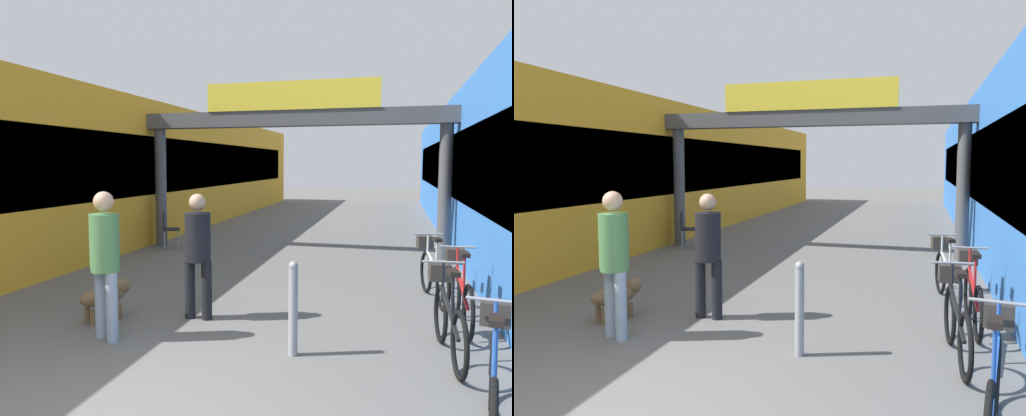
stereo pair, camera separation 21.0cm
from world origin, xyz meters
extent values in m
cube|color=gold|center=(-5.10, 11.00, 1.83)|extent=(3.00, 26.00, 3.66)
cube|color=black|center=(-3.62, 11.00, 2.01)|extent=(0.04, 23.40, 1.46)
cube|color=blue|center=(5.10, 11.00, 1.83)|extent=(3.00, 26.00, 3.66)
cube|color=black|center=(3.62, 11.00, 2.01)|extent=(0.04, 23.40, 1.46)
cylinder|color=#4C4C4F|center=(-3.35, 8.46, 1.46)|extent=(0.28, 0.28, 2.92)
cylinder|color=#4C4C4F|center=(3.35, 8.46, 1.46)|extent=(0.28, 0.28, 2.92)
cube|color=#4C4C4F|center=(0.00, 8.46, 3.10)|extent=(7.40, 0.44, 0.36)
cube|color=yellow|center=(0.00, 8.26, 3.60)|extent=(3.96, 0.10, 0.64)
cylinder|color=#8C9EB2|center=(-1.04, 2.16, 0.41)|extent=(0.19, 0.19, 0.82)
cylinder|color=#8C9EB2|center=(-0.83, 2.05, 0.41)|extent=(0.19, 0.19, 0.82)
cylinder|color=#4C7F47|center=(-0.93, 2.11, 1.15)|extent=(0.46, 0.46, 0.67)
sphere|color=tan|center=(-0.93, 2.11, 1.63)|extent=(0.31, 0.31, 0.23)
cylinder|color=black|center=(-0.07, 3.13, 0.39)|extent=(0.14, 0.14, 0.78)
cylinder|color=black|center=(-0.31, 3.13, 0.39)|extent=(0.14, 0.14, 0.78)
cylinder|color=black|center=(-0.19, 3.13, 1.10)|extent=(0.34, 0.34, 0.64)
sphere|color=tan|center=(-0.19, 3.13, 1.56)|extent=(0.22, 0.22, 0.22)
ellipsoid|color=brown|center=(-1.37, 2.71, 0.33)|extent=(0.56, 0.68, 0.25)
sphere|color=brown|center=(-1.22, 2.95, 0.41)|extent=(0.29, 0.29, 0.21)
sphere|color=white|center=(-1.27, 2.87, 0.31)|extent=(0.21, 0.21, 0.15)
cylinder|color=brown|center=(-1.34, 2.91, 0.10)|extent=(0.10, 0.10, 0.20)
cylinder|color=brown|center=(-1.20, 2.83, 0.10)|extent=(0.10, 0.10, 0.20)
cylinder|color=brown|center=(-1.53, 2.59, 0.10)|extent=(0.10, 0.10, 0.20)
cylinder|color=brown|center=(-1.39, 2.51, 0.10)|extent=(0.10, 0.10, 0.20)
torus|color=black|center=(3.13, 1.49, 0.34)|extent=(0.17, 0.67, 0.67)
cube|color=#234C9E|center=(3.04, 0.98, 0.52)|extent=(0.20, 0.93, 0.34)
cylinder|color=#234C9E|center=(3.02, 0.87, 0.74)|extent=(0.04, 0.04, 0.42)
cube|color=black|center=(3.02, 0.87, 0.96)|extent=(0.14, 0.23, 0.05)
cylinder|color=#234C9E|center=(3.12, 1.43, 0.72)|extent=(0.04, 0.04, 0.46)
cylinder|color=gray|center=(3.12, 1.43, 0.96)|extent=(0.46, 0.11, 0.03)
cube|color=#332D28|center=(3.16, 1.62, 0.80)|extent=(0.27, 0.24, 0.20)
torus|color=black|center=(2.85, 3.06, 0.34)|extent=(0.11, 0.67, 0.67)
torus|color=black|center=(2.93, 2.05, 0.34)|extent=(0.11, 0.67, 0.67)
cube|color=black|center=(2.89, 2.56, 0.52)|extent=(0.12, 0.94, 0.34)
cylinder|color=black|center=(2.90, 2.44, 0.74)|extent=(0.03, 0.03, 0.42)
cube|color=black|center=(2.90, 2.44, 0.96)|extent=(0.12, 0.23, 0.05)
cylinder|color=black|center=(2.85, 3.00, 0.72)|extent=(0.03, 0.03, 0.46)
cylinder|color=gray|center=(2.85, 3.00, 0.96)|extent=(0.46, 0.07, 0.03)
cube|color=#332D28|center=(2.84, 3.20, 0.80)|extent=(0.26, 0.22, 0.20)
torus|color=black|center=(3.14, 4.21, 0.34)|extent=(0.07, 0.67, 0.67)
torus|color=black|center=(3.16, 3.19, 0.34)|extent=(0.07, 0.67, 0.67)
cube|color=red|center=(3.15, 3.70, 0.52)|extent=(0.06, 0.94, 0.34)
cylinder|color=red|center=(3.15, 3.58, 0.74)|extent=(0.03, 0.03, 0.42)
cube|color=black|center=(3.15, 3.58, 0.96)|extent=(0.11, 0.22, 0.05)
cylinder|color=red|center=(3.14, 4.15, 0.72)|extent=(0.03, 0.03, 0.46)
cylinder|color=gray|center=(3.14, 4.15, 0.96)|extent=(0.46, 0.04, 0.03)
cube|color=#332D28|center=(3.13, 4.35, 0.80)|extent=(0.24, 0.21, 0.20)
torus|color=black|center=(2.82, 5.38, 0.34)|extent=(0.16, 0.67, 0.67)
torus|color=black|center=(2.99, 4.37, 0.34)|extent=(0.16, 0.67, 0.67)
cube|color=beige|center=(2.90, 4.87, 0.52)|extent=(0.19, 0.94, 0.34)
cylinder|color=beige|center=(2.92, 4.75, 0.74)|extent=(0.04, 0.04, 0.42)
cube|color=black|center=(2.92, 4.75, 0.96)|extent=(0.13, 0.23, 0.05)
cylinder|color=beige|center=(2.83, 5.32, 0.72)|extent=(0.04, 0.04, 0.46)
cylinder|color=gray|center=(2.83, 5.32, 0.96)|extent=(0.46, 0.10, 0.03)
cube|color=#332D28|center=(2.80, 5.51, 0.80)|extent=(0.27, 0.24, 0.20)
cylinder|color=gray|center=(1.28, 2.21, 0.48)|extent=(0.10, 0.10, 0.95)
sphere|color=gray|center=(1.28, 2.21, 0.98)|extent=(0.10, 0.10, 0.10)
cylinder|color=gray|center=(-2.82, 8.32, 0.23)|extent=(0.04, 0.04, 0.45)
cylinder|color=gray|center=(-2.68, 8.01, 0.23)|extent=(0.04, 0.04, 0.45)
cylinder|color=gray|center=(-3.13, 8.18, 0.23)|extent=(0.04, 0.04, 0.45)
cylinder|color=gray|center=(-2.99, 7.87, 0.23)|extent=(0.04, 0.04, 0.45)
cube|color=black|center=(-2.91, 8.10, 0.47)|extent=(0.53, 0.53, 0.04)
cube|color=black|center=(-3.07, 8.02, 0.69)|extent=(0.20, 0.38, 0.40)
camera|label=1|loc=(2.29, -2.94, 2.07)|focal=35.00mm
camera|label=2|loc=(2.50, -2.88, 2.07)|focal=35.00mm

